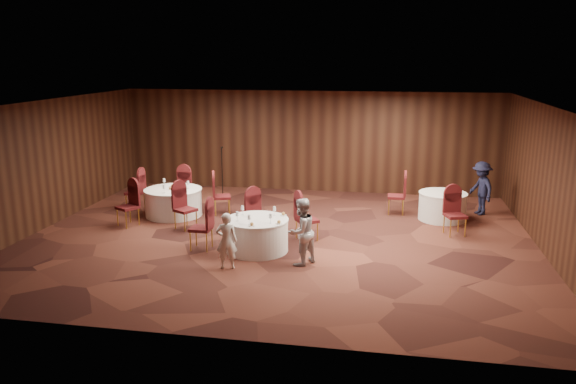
% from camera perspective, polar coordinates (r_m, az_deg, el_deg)
% --- Properties ---
extents(ground, '(12.00, 12.00, 0.00)m').
position_cam_1_polar(ground, '(13.55, -0.99, -4.68)').
color(ground, black).
rests_on(ground, ground).
extents(room_shell, '(12.00, 12.00, 12.00)m').
position_cam_1_polar(room_shell, '(13.07, -1.02, 3.52)').
color(room_shell, silver).
rests_on(room_shell, ground).
extents(table_main, '(1.42, 1.42, 0.74)m').
position_cam_1_polar(table_main, '(12.60, -3.18, -4.35)').
color(table_main, white).
rests_on(table_main, ground).
extents(table_left, '(1.56, 1.56, 0.74)m').
position_cam_1_polar(table_left, '(15.65, -11.55, -1.00)').
color(table_left, white).
rests_on(table_left, ground).
extents(table_right, '(1.26, 1.26, 0.74)m').
position_cam_1_polar(table_right, '(15.49, 15.41, -1.38)').
color(table_right, white).
rests_on(table_right, ground).
extents(chairs_main, '(2.88, 1.98, 1.00)m').
position_cam_1_polar(chairs_main, '(13.26, -3.60, -2.86)').
color(chairs_main, '#40100C').
rests_on(chairs_main, ground).
extents(chairs_left, '(3.17, 3.05, 1.00)m').
position_cam_1_polar(chairs_left, '(15.60, -11.70, -0.59)').
color(chairs_left, '#40100C').
rests_on(chairs_left, ground).
extents(chairs_right, '(1.99, 2.26, 1.00)m').
position_cam_1_polar(chairs_right, '(14.97, 13.64, -1.29)').
color(chairs_right, '#40100C').
rests_on(chairs_right, ground).
extents(tabletop_main, '(1.07, 1.06, 0.22)m').
position_cam_1_polar(tabletop_main, '(12.34, -2.65, -2.46)').
color(tabletop_main, silver).
rests_on(tabletop_main, table_main).
extents(tabletop_left, '(0.84, 0.83, 0.22)m').
position_cam_1_polar(tabletop_left, '(15.55, -11.64, 0.58)').
color(tabletop_left, silver).
rests_on(tabletop_left, table_left).
extents(tabletop_right, '(0.08, 0.08, 0.22)m').
position_cam_1_polar(tabletop_right, '(15.11, 16.42, 0.22)').
color(tabletop_right, silver).
rests_on(tabletop_right, table_right).
extents(mic_stand, '(0.24, 0.24, 1.56)m').
position_cam_1_polar(mic_stand, '(17.51, -6.68, 1.00)').
color(mic_stand, black).
rests_on(mic_stand, ground).
extents(woman_a, '(0.48, 0.36, 1.19)m').
position_cam_1_polar(woman_a, '(11.56, -6.26, -4.95)').
color(woman_a, silver).
rests_on(woman_a, ground).
extents(woman_b, '(0.84, 0.88, 1.42)m').
position_cam_1_polar(woman_b, '(11.69, 1.34, -4.06)').
color(woman_b, '#BCBCC1').
rests_on(woman_b, ground).
extents(man_c, '(0.87, 1.09, 1.47)m').
position_cam_1_polar(man_c, '(16.24, 19.03, 0.37)').
color(man_c, black).
rests_on(man_c, ground).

